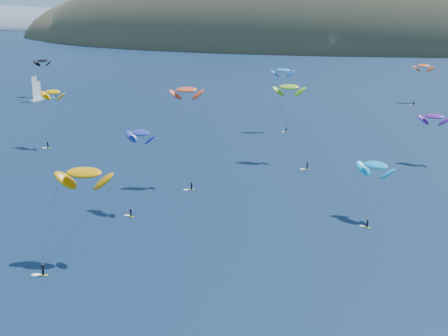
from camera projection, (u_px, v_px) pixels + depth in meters
island at (361, 52)px, 588.97m from camera, size 730.00×300.00×210.00m
sailboat at (37, 99)px, 269.02m from camera, size 9.96×8.54×12.11m
kitesurfer_1 at (53, 92)px, 188.24m from camera, size 8.84×7.60×18.80m
kitesurfer_2 at (84, 173)px, 108.65m from camera, size 10.17×12.49×18.28m
kitesurfer_3 at (289, 87)px, 172.62m from camera, size 11.48×13.62×22.73m
kitesurfer_4 at (283, 70)px, 209.43m from camera, size 8.00×7.17×22.27m
kitesurfer_5 at (376, 165)px, 129.62m from camera, size 9.22×11.98×13.49m
kitesurfer_6 at (434, 116)px, 170.95m from camera, size 10.89×11.26×15.01m
kitesurfer_9 at (187, 90)px, 150.77m from camera, size 8.49×10.50×25.16m
kitesurfer_10 at (141, 133)px, 133.71m from camera, size 8.30×10.43×18.78m
kitesurfer_11 at (424, 66)px, 263.59m from camera, size 8.74×12.00×17.63m
kitesurfer_12 at (42, 61)px, 277.65m from camera, size 12.07×6.17×18.21m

